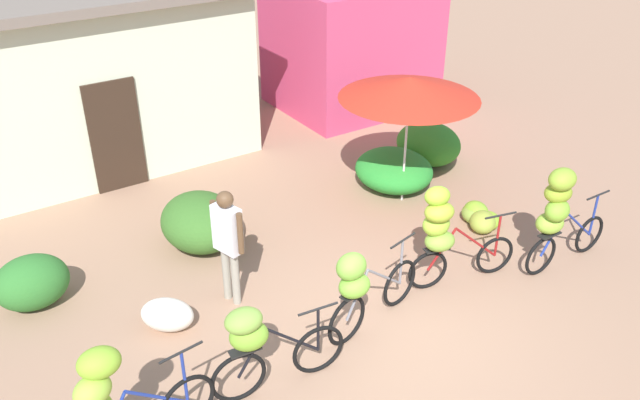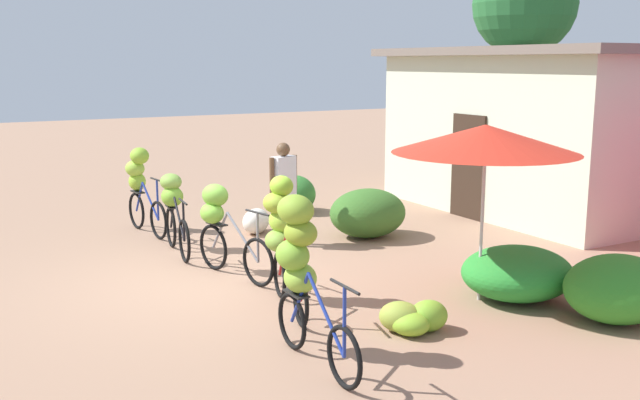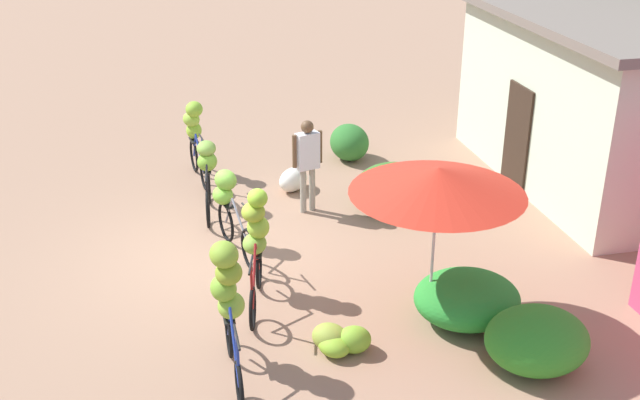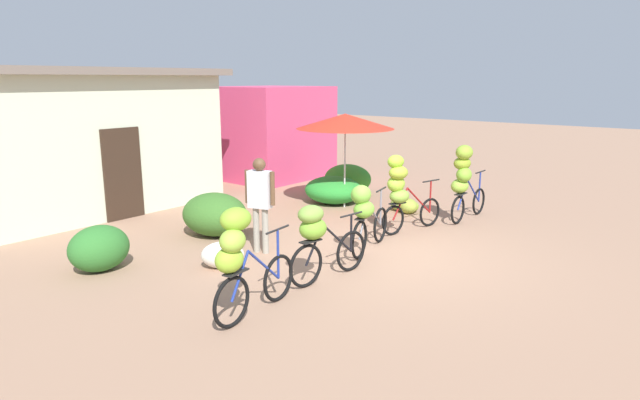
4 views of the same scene
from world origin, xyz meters
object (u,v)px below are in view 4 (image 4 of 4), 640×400
Objects in this scene: building_low at (82,139)px; person_vendor at (260,195)px; bicycle_center_loaded at (365,212)px; banana_pile_on_ground at (405,205)px; bicycle_by_shop at (401,188)px; produce_sack at (223,255)px; bicycle_near_pile at (318,235)px; bicycle_rightmost at (464,176)px; shop_pink at (270,132)px; bicycle_leftmost at (240,254)px; market_umbrella at (345,121)px.

building_low reaches higher than person_vendor.
banana_pile_on_ground is at bearing 18.12° from bicycle_center_loaded.
bicycle_by_shop reaches higher than produce_sack.
bicycle_near_pile reaches higher than produce_sack.
bicycle_rightmost is 1.97× the size of banana_pile_on_ground.
building_low is 7.51m from bicycle_by_shop.
bicycle_rightmost is (4.70, -0.18, 0.25)m from bicycle_near_pile.
bicycle_center_loaded reaches higher than produce_sack.
bicycle_center_loaded is at bearing -161.88° from banana_pile_on_ground.
person_vendor is (-4.25, 0.46, 0.88)m from banana_pile_on_ground.
person_vendor reaches higher than produce_sack.
bicycle_rightmost is (1.62, -0.58, 0.07)m from bicycle_by_shop.
shop_pink is at bearing 78.19° from bicycle_rightmost.
bicycle_leftmost is 1.66m from bicycle_near_pile.
shop_pink reaches higher than banana_pile_on_ground.
market_umbrella is at bearing -50.49° from building_low.
produce_sack is (-6.65, -5.27, -1.18)m from shop_pink.
person_vendor reaches higher than bicycle_center_loaded.
bicycle_center_loaded is at bearing -55.01° from person_vendor.
market_umbrella is at bearing 31.63° from bicycle_near_pile.
shop_pink reaches higher than bicycle_center_loaded.
bicycle_center_loaded is (1.21, -7.16, -0.88)m from building_low.
building_low is 7.31m from bicycle_center_loaded.
bicycle_by_shop is at bearing 5.69° from bicycle_leftmost.
bicycle_near_pile is at bearing -165.31° from banana_pile_on_ground.
market_umbrella is 3.84m from bicycle_center_loaded.
bicycle_near_pile is at bearing -172.71° from bicycle_center_loaded.
bicycle_rightmost is at bearing -2.24° from bicycle_near_pile.
building_low is 3.75× the size of bicycle_by_shop.
shop_pink is at bearing 38.38° from produce_sack.
building_low reaches higher than bicycle_leftmost.
bicycle_leftmost is 2.18m from produce_sack.
bicycle_leftmost reaches higher than banana_pile_on_ground.
building_low is at bearing 99.64° from bicycle_center_loaded.
bicycle_rightmost is (-1.48, -7.08, -0.39)m from shop_pink.
bicycle_near_pile is 4.71m from bicycle_rightmost.
building_low is 5.95m from produce_sack.
bicycle_rightmost reaches higher than bicycle_leftmost.
market_umbrella reaches higher than banana_pile_on_ground.
person_vendor reaches higher than bicycle_leftmost.
market_umbrella is at bearing 109.97° from banana_pile_on_ground.
shop_pink reaches higher than bicycle_by_shop.
person_vendor is at bearing 155.82° from bicycle_rightmost.
produce_sack is at bearing 175.74° from banana_pile_on_ground.
bicycle_by_shop is (1.53, 0.20, 0.17)m from bicycle_center_loaded.
banana_pile_on_ground is (4.41, -6.11, -1.49)m from building_low.
produce_sack is at bearing 55.31° from bicycle_leftmost.
building_low is 7.24× the size of banana_pile_on_ground.
bicycle_center_loaded is (-4.64, -6.70, -0.63)m from shop_pink.
bicycle_rightmost is at bearing -59.90° from building_low.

